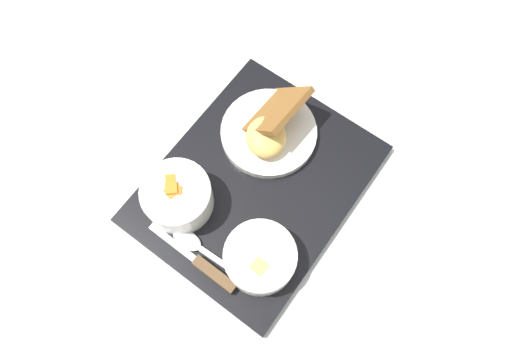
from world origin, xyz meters
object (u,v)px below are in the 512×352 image
at_px(plate_main, 269,130).
at_px(knife, 209,270).
at_px(bowl_soup, 260,257).
at_px(spoon, 199,248).
at_px(bowl_salad, 177,196).

distance_m(plate_main, knife, 0.26).
xyz_separation_m(bowl_soup, knife, (-0.07, 0.05, -0.02)).
relative_size(knife, spoon, 1.14).
distance_m(plate_main, spoon, 0.24).
xyz_separation_m(bowl_soup, plate_main, (0.18, 0.13, -0.01)).
xyz_separation_m(bowl_salad, bowl_soup, (0.01, -0.17, -0.01)).
bearing_deg(bowl_salad, knife, -114.30).
distance_m(bowl_salad, spoon, 0.09).
height_order(bowl_soup, spoon, bowl_soup).
relative_size(bowl_salad, plate_main, 0.67).
relative_size(bowl_salad, bowl_soup, 0.99).
relative_size(bowl_soup, knife, 0.65).
bearing_deg(knife, spoon, -26.62).
relative_size(bowl_soup, plate_main, 0.68).
bearing_deg(spoon, knife, 150.45).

